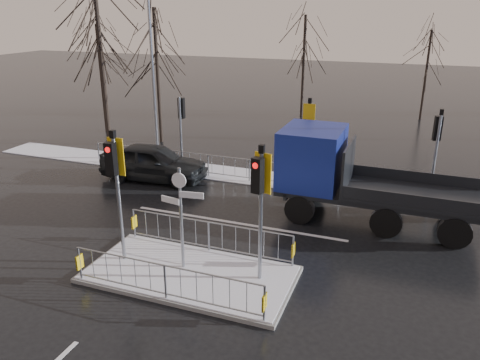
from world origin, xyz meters
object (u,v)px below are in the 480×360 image
(traffic_island, at_px, (189,264))
(flatbed_truck, at_px, (339,172))
(car_far_lane, at_px, (154,162))
(street_lamp_left, at_px, (154,70))

(traffic_island, bearing_deg, flatbed_truck, 60.49)
(car_far_lane, relative_size, flatbed_truck, 0.68)
(flatbed_truck, bearing_deg, traffic_island, -119.51)
(car_far_lane, relative_size, street_lamp_left, 0.59)
(flatbed_truck, relative_size, street_lamp_left, 0.86)
(traffic_island, bearing_deg, car_far_lane, 127.01)
(flatbed_truck, bearing_deg, street_lamp_left, 158.67)
(traffic_island, xyz_separation_m, car_far_lane, (-5.11, 6.78, 0.43))
(traffic_island, xyz_separation_m, street_lamp_left, (-6.42, 9.49, 4.10))
(traffic_island, bearing_deg, street_lamp_left, 124.07)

